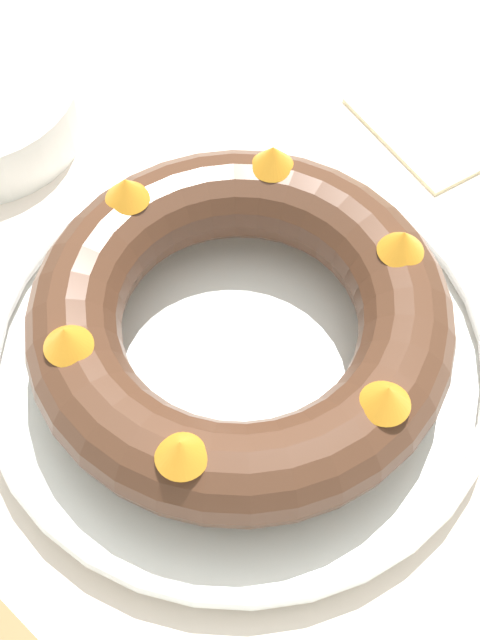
{
  "coord_description": "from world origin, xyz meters",
  "views": [
    {
      "loc": [
        -0.21,
        -0.17,
        1.27
      ],
      "look_at": [
        0.02,
        0.04,
        0.79
      ],
      "focal_mm": 50.0,
      "sensor_mm": 36.0,
      "label": 1
    }
  ],
  "objects": [
    {
      "name": "dining_table",
      "position": [
        0.0,
        0.0,
        0.65
      ],
      "size": [
        1.17,
        1.21,
        0.74
      ],
      "color": "beige",
      "rests_on": "ground_plane"
    },
    {
      "name": "serving_dish",
      "position": [
        0.02,
        0.04,
        0.75
      ],
      "size": [
        0.35,
        0.35,
        0.03
      ],
      "color": "white",
      "rests_on": "dining_table"
    },
    {
      "name": "bundt_cake",
      "position": [
        0.02,
        0.04,
        0.8
      ],
      "size": [
        0.27,
        0.27,
        0.08
      ],
      "color": "#4C2D1E",
      "rests_on": "serving_dish"
    },
    {
      "name": "napkin",
      "position": [
        0.34,
        0.07,
        0.74
      ],
      "size": [
        0.21,
        0.17,
        0.0
      ],
      "primitive_type": "cube",
      "rotation": [
        0.0,
        0.0,
        -0.27
      ],
      "color": "beige",
      "rests_on": "dining_table"
    }
  ]
}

